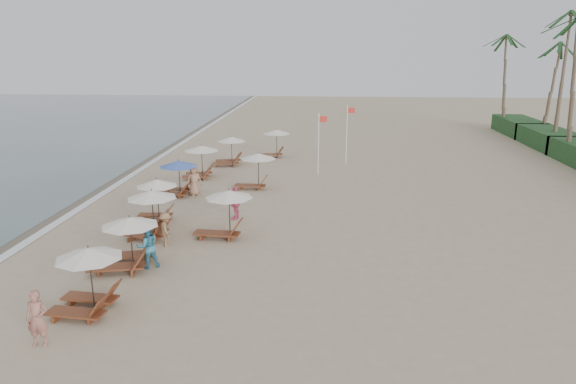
# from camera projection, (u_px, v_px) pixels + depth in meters

# --- Properties ---
(ground) EXTENTS (160.00, 160.00, 0.00)m
(ground) POSITION_uv_depth(u_px,v_px,m) (263.00, 281.00, 19.65)
(ground) COLOR tan
(ground) RESTS_ON ground
(wet_sand_band) EXTENTS (3.20, 140.00, 0.01)m
(wet_sand_band) POSITION_uv_depth(u_px,v_px,m) (71.00, 200.00, 30.19)
(wet_sand_band) COLOR #6B5E4C
(wet_sand_band) RESTS_ON ground
(foam_line) EXTENTS (0.50, 140.00, 0.02)m
(foam_line) POSITION_uv_depth(u_px,v_px,m) (92.00, 200.00, 30.09)
(foam_line) COLOR white
(foam_line) RESTS_ON ground
(lounger_station_0) EXTENTS (2.52, 2.18, 2.29)m
(lounger_station_0) POSITION_uv_depth(u_px,v_px,m) (85.00, 281.00, 17.01)
(lounger_station_0) COLOR brown
(lounger_station_0) RESTS_ON ground
(lounger_station_1) EXTENTS (2.78, 2.49, 2.13)m
(lounger_station_1) POSITION_uv_depth(u_px,v_px,m) (124.00, 244.00, 20.58)
(lounger_station_1) COLOR brown
(lounger_station_1) RESTS_ON ground
(lounger_station_2) EXTENTS (2.49, 2.28, 2.26)m
(lounger_station_2) POSITION_uv_depth(u_px,v_px,m) (149.00, 212.00, 23.88)
(lounger_station_2) COLOR brown
(lounger_station_2) RESTS_ON ground
(lounger_station_3) EXTENTS (2.33, 2.06, 2.24)m
(lounger_station_3) POSITION_uv_depth(u_px,v_px,m) (154.00, 200.00, 26.01)
(lounger_station_3) COLOR brown
(lounger_station_3) RESTS_ON ground
(lounger_station_4) EXTENTS (2.52, 2.30, 2.11)m
(lounger_station_4) POSITION_uv_depth(u_px,v_px,m) (176.00, 177.00, 30.88)
(lounger_station_4) COLOR brown
(lounger_station_4) RESTS_ON ground
(lounger_station_5) EXTENTS (2.55, 2.36, 2.24)m
(lounger_station_5) POSITION_uv_depth(u_px,v_px,m) (199.00, 160.00, 34.98)
(lounger_station_5) COLOR brown
(lounger_station_5) RESTS_ON ground
(lounger_station_6) EXTENTS (2.56, 2.24, 2.16)m
(lounger_station_6) POSITION_uv_depth(u_px,v_px,m) (229.00, 151.00, 39.03)
(lounger_station_6) COLOR brown
(lounger_station_6) RESTS_ON ground
(inland_station_0) EXTENTS (2.83, 2.24, 2.22)m
(inland_station_0) POSITION_uv_depth(u_px,v_px,m) (223.00, 211.00, 23.81)
(inland_station_0) COLOR brown
(inland_station_0) RESTS_ON ground
(inland_station_1) EXTENTS (2.66, 2.24, 2.22)m
(inland_station_1) POSITION_uv_depth(u_px,v_px,m) (255.00, 167.00, 32.30)
(inland_station_1) COLOR brown
(inland_station_1) RESTS_ON ground
(inland_station_2) EXTENTS (2.70, 2.24, 2.22)m
(inland_station_2) POSITION_uv_depth(u_px,v_px,m) (274.00, 140.00, 41.87)
(inland_station_2) COLOR brown
(inland_station_2) RESTS_ON ground
(beachgoer_near) EXTENTS (0.67, 0.46, 1.76)m
(beachgoer_near) POSITION_uv_depth(u_px,v_px,m) (37.00, 319.00, 15.11)
(beachgoer_near) COLOR #9D6255
(beachgoer_near) RESTS_ON ground
(beachgoer_mid_a) EXTENTS (1.11, 1.05, 1.82)m
(beachgoer_mid_a) POSITION_uv_depth(u_px,v_px,m) (148.00, 246.00, 20.61)
(beachgoer_mid_a) COLOR teal
(beachgoer_mid_a) RESTS_ON ground
(beachgoer_mid_b) EXTENTS (0.99, 1.16, 1.55)m
(beachgoer_mid_b) POSITION_uv_depth(u_px,v_px,m) (166.00, 229.00, 22.92)
(beachgoer_mid_b) COLOR #8C6847
(beachgoer_mid_b) RESTS_ON ground
(beachgoer_far_a) EXTENTS (0.71, 1.11, 1.75)m
(beachgoer_far_a) POSITION_uv_depth(u_px,v_px,m) (236.00, 203.00, 26.56)
(beachgoer_far_a) COLOR #CD5271
(beachgoer_far_a) RESTS_ON ground
(beachgoer_far_b) EXTENTS (1.07, 1.04, 1.86)m
(beachgoer_far_b) POSITION_uv_depth(u_px,v_px,m) (194.00, 180.00, 30.91)
(beachgoer_far_b) COLOR #9E7356
(beachgoer_far_b) RESTS_ON ground
(flag_pole_near) EXTENTS (0.59, 0.08, 4.30)m
(flag_pole_near) POSITION_uv_depth(u_px,v_px,m) (319.00, 141.00, 35.54)
(flag_pole_near) COLOR silver
(flag_pole_near) RESTS_ON ground
(flag_pole_far) EXTENTS (0.60, 0.08, 4.47)m
(flag_pole_far) POSITION_uv_depth(u_px,v_px,m) (347.00, 132.00, 39.05)
(flag_pole_far) COLOR silver
(flag_pole_far) RESTS_ON ground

